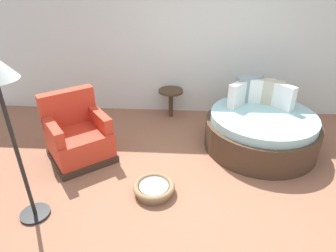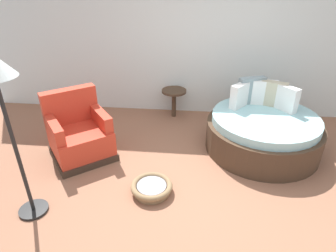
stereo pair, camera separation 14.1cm
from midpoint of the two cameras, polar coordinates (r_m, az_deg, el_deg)
ground_plane at (r=3.73m, az=5.35°, el=-12.07°), size 8.00×8.00×0.02m
back_wall at (r=5.26m, az=5.51°, el=16.63°), size 8.00×0.12×2.68m
round_daybed at (r=4.55m, az=16.96°, el=-0.56°), size 1.66×1.66×0.97m
red_armchair at (r=4.30m, az=-18.23°, el=-2.01°), size 1.12×1.12×0.94m
pet_basket at (r=3.60m, az=-3.92°, el=-12.11°), size 0.51×0.51×0.13m
side_table at (r=5.22m, az=-0.22°, el=6.16°), size 0.44×0.44×0.52m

